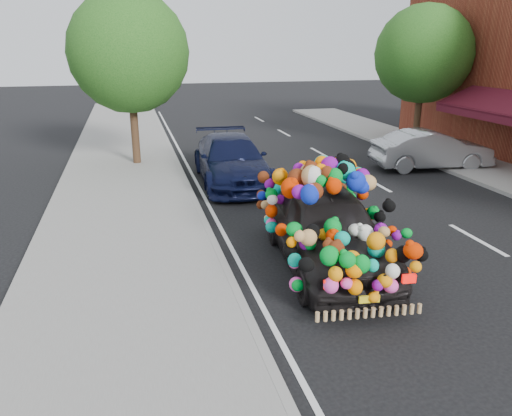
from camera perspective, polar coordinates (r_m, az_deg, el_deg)
The scene contains 9 objects.
ground at distance 10.83m, azimuth 8.60°, elevation -5.34°, with size 100.00×100.00×0.00m, color black.
sidewalk at distance 10.05m, azimuth -14.86°, elevation -7.32°, with size 4.00×60.00×0.12m, color gray.
kerb at distance 10.17m, azimuth -3.78°, elevation -6.36°, with size 0.15×60.00×0.13m, color gray.
lane_markings at distance 12.60m, azimuth 23.93°, elevation -3.30°, with size 6.00×50.00×0.01m, color silver, non-canonical shape.
tree_near_sidewalk at distance 18.61m, azimuth -14.33°, elevation 16.87°, with size 4.20×4.20×6.13m.
tree_far_b at distance 22.55m, azimuth 18.61°, elevation 16.31°, with size 4.00×4.00×5.90m.
plush_art_car at distance 9.94m, azimuth 8.19°, elevation -0.37°, with size 2.68×5.05×2.24m.
navy_sedan at distance 16.11m, azimuth -2.83°, elevation 5.49°, with size 2.09×5.13×1.49m, color black.
silver_hatchback at distance 19.04m, azimuth 19.41°, elevation 6.30°, with size 1.46×4.20×1.38m, color #9C9FA4.
Camera 1 is at (-3.97, -9.11, 4.29)m, focal length 35.00 mm.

